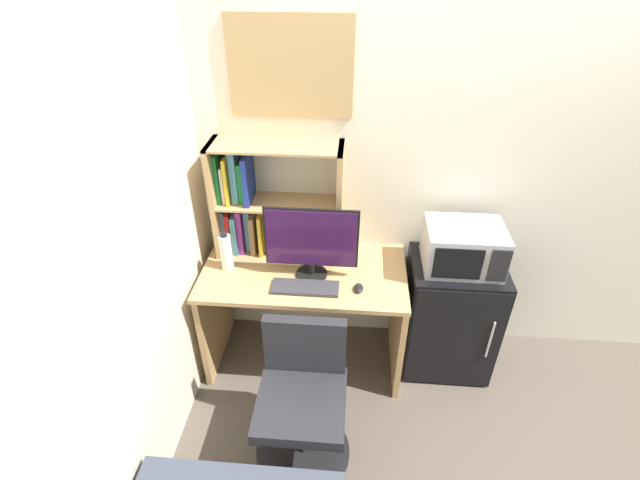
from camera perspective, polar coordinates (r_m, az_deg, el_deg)
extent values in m
cube|color=silver|center=(2.98, 25.23, 7.65)|extent=(6.40, 0.04, 2.60)
cube|color=silver|center=(1.76, -31.20, -13.24)|extent=(0.04, 4.40, 2.60)
cube|color=tan|center=(2.79, -1.99, -4.05)|extent=(1.24, 0.66, 0.03)
cube|color=tan|center=(3.15, -12.90, -8.85)|extent=(0.04, 0.59, 0.73)
cube|color=tan|center=(3.04, 9.64, -10.23)|extent=(0.04, 0.59, 0.73)
cube|color=tan|center=(2.86, -12.63, 5.01)|extent=(0.03, 0.26, 0.72)
cube|color=tan|center=(2.74, 2.46, 4.51)|extent=(0.03, 0.26, 0.72)
cube|color=tan|center=(2.62, -5.65, 11.58)|extent=(0.77, 0.26, 0.01)
cube|color=tan|center=(2.78, -5.24, 4.64)|extent=(0.71, 0.26, 0.01)
cube|color=teal|center=(2.98, -11.51, 1.62)|extent=(0.02, 0.18, 0.29)
cube|color=#B21E1E|center=(2.97, -10.97, 1.45)|extent=(0.03, 0.19, 0.28)
cube|color=teal|center=(2.96, -10.24, 1.26)|extent=(0.03, 0.21, 0.27)
cube|color=purple|center=(2.95, -9.61, 1.60)|extent=(0.03, 0.19, 0.31)
cube|color=teal|center=(2.95, -8.75, 1.56)|extent=(0.04, 0.14, 0.29)
cube|color=brown|center=(2.94, -8.12, 1.20)|extent=(0.03, 0.20, 0.27)
cube|color=black|center=(2.94, -7.54, 1.52)|extent=(0.02, 0.14, 0.29)
cube|color=gold|center=(2.92, -7.14, 1.23)|extent=(0.02, 0.21, 0.28)
cube|color=#197233|center=(2.80, -12.33, 7.90)|extent=(0.03, 0.19, 0.31)
cube|color=silver|center=(2.81, -11.68, 7.21)|extent=(0.02, 0.18, 0.23)
cube|color=gold|center=(2.79, -11.23, 7.68)|extent=(0.02, 0.21, 0.29)
cube|color=teal|center=(2.78, -10.44, 8.05)|extent=(0.04, 0.16, 0.32)
cube|color=#197233|center=(2.79, -9.57, 7.41)|extent=(0.03, 0.16, 0.25)
cube|color=navy|center=(2.75, -8.90, 7.71)|extent=(0.03, 0.22, 0.30)
cylinder|color=black|center=(2.74, -1.04, -4.24)|extent=(0.19, 0.19, 0.02)
cylinder|color=black|center=(2.72, -1.05, -3.52)|extent=(0.04, 0.04, 0.07)
cube|color=black|center=(2.60, -1.08, 0.28)|extent=(0.54, 0.01, 0.38)
cube|color=#33143D|center=(2.59, -1.09, 0.22)|extent=(0.51, 0.02, 0.35)
cube|color=#333338|center=(2.64, -1.86, -5.95)|extent=(0.39, 0.13, 0.02)
ellipsoid|color=black|center=(2.64, 4.83, -5.98)|extent=(0.05, 0.08, 0.03)
cylinder|color=silver|center=(2.80, -11.61, -1.50)|extent=(0.07, 0.07, 0.23)
cylinder|color=black|center=(2.73, -11.90, 0.66)|extent=(0.04, 0.04, 0.02)
cube|color=black|center=(3.12, 15.81, -8.92)|extent=(0.56, 0.46, 0.81)
cube|color=black|center=(2.96, 16.49, -12.00)|extent=(0.54, 0.01, 0.77)
cylinder|color=#B2B2B7|center=(2.97, 20.42, -11.59)|extent=(0.01, 0.01, 0.28)
cube|color=#ADADB2|center=(2.80, 17.46, -0.82)|extent=(0.45, 0.34, 0.26)
cube|color=black|center=(2.65, 16.78, -2.90)|extent=(0.27, 0.01, 0.20)
cube|color=black|center=(2.71, 21.40, -3.05)|extent=(0.11, 0.01, 0.21)
cylinder|color=black|center=(2.85, -2.14, -24.79)|extent=(0.53, 0.53, 0.04)
cylinder|color=black|center=(2.68, -2.23, -22.54)|extent=(0.04, 0.04, 0.40)
cube|color=#232328|center=(2.50, -2.35, -19.71)|extent=(0.46, 0.46, 0.07)
cube|color=#232328|center=(2.47, -1.88, -12.91)|extent=(0.43, 0.06, 0.35)
cube|color=tan|center=(2.60, -3.73, 20.68)|extent=(0.68, 0.02, 0.53)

